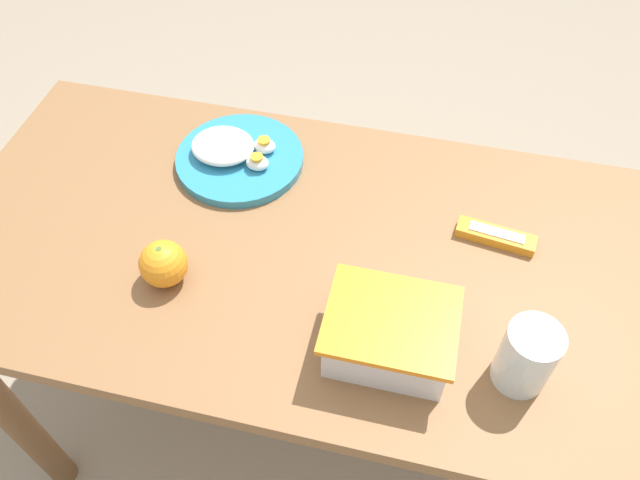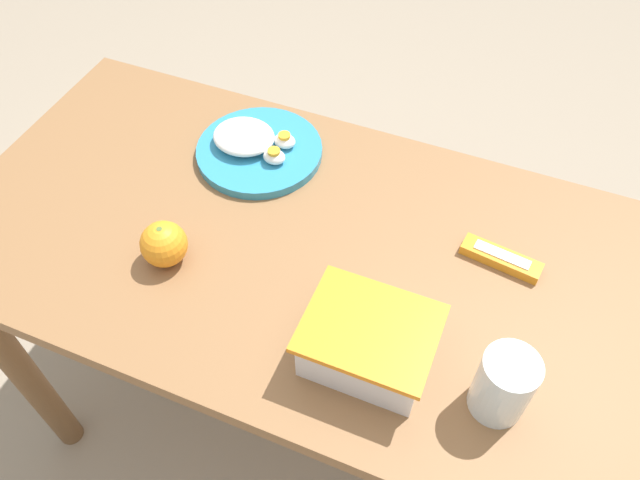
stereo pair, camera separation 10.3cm
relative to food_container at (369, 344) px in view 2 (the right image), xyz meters
name	(u,v)px [view 2 (the right image)]	position (x,y,z in m)	size (l,w,h in m)	color
ground_plane	(309,423)	(0.17, -0.16, -0.81)	(10.00, 10.00, 0.00)	gray
table	(305,287)	(0.17, -0.16, -0.17)	(1.25, 0.65, 0.77)	brown
food_container	(369,344)	(0.00, 0.00, 0.00)	(0.19, 0.15, 0.09)	white
orange_fruit	(164,244)	(0.37, -0.05, 0.00)	(0.08, 0.08, 0.08)	orange
rice_plate	(256,147)	(0.34, -0.33, -0.02)	(0.24, 0.24, 0.05)	teal
candy_bar	(501,258)	(-0.15, -0.25, -0.03)	(0.14, 0.05, 0.02)	orange
drinking_glass	(504,385)	(-0.19, 0.00, 0.02)	(0.08, 0.08, 0.11)	silver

